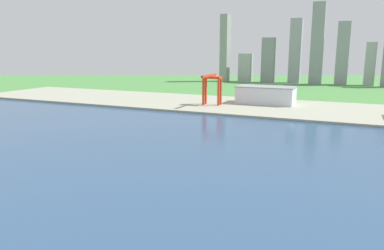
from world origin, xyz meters
name	(u,v)px	position (x,y,z in m)	size (l,w,h in m)	color
ground_plane	(217,147)	(0.00, 300.00, 0.00)	(2400.00, 2400.00, 0.00)	#4A8842
water_bay	(180,173)	(0.00, 240.00, 0.07)	(840.00, 360.00, 0.15)	#2D4C70
industrial_pier	(273,108)	(0.00, 490.00, 1.25)	(840.00, 140.00, 2.50)	#9EA08A
port_crane_red	(212,83)	(-70.48, 472.52, 29.03)	(21.73, 43.10, 37.03)	red
warehouse_main	(266,95)	(-13.18, 510.53, 13.25)	(70.15, 35.34, 21.45)	silver
distant_skyline	(301,55)	(-17.03, 838.65, 57.06)	(341.39, 44.73, 158.61)	gray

